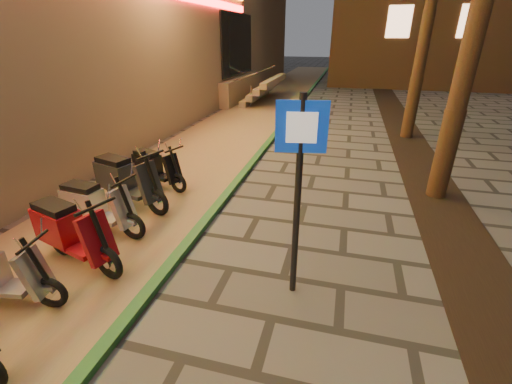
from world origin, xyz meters
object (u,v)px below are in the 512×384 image
(scooter_10, at_px, (155,167))
(pedestrian_sign, at_px, (299,174))
(scooter_7, at_px, (69,232))
(scooter_9, at_px, (125,180))
(scooter_8, at_px, (95,206))

(scooter_10, bearing_deg, pedestrian_sign, -19.26)
(scooter_7, xyz_separation_m, scooter_9, (-0.35, 1.96, 0.03))
(scooter_7, distance_m, scooter_8, 0.92)
(scooter_7, height_order, scooter_10, scooter_7)
(pedestrian_sign, distance_m, scooter_10, 4.83)
(pedestrian_sign, relative_size, scooter_8, 1.64)
(scooter_8, xyz_separation_m, scooter_10, (-0.04, 2.12, -0.04))
(scooter_7, bearing_deg, scooter_8, 121.18)
(pedestrian_sign, distance_m, scooter_8, 3.95)
(pedestrian_sign, height_order, scooter_9, pedestrian_sign)
(pedestrian_sign, distance_m, scooter_7, 3.65)
(pedestrian_sign, distance_m, scooter_9, 4.34)
(pedestrian_sign, relative_size, scooter_9, 1.47)
(scooter_8, relative_size, scooter_9, 0.90)
(scooter_7, distance_m, scooter_9, 1.99)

